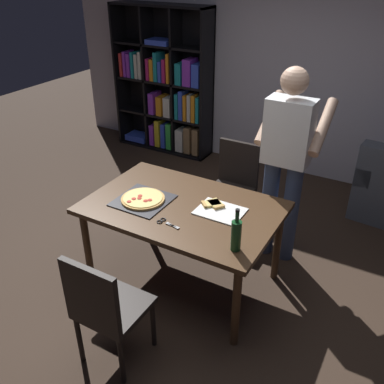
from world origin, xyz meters
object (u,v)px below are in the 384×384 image
at_px(chair_near_camera, 104,306).
at_px(wine_bottle, 236,235).
at_px(bookshelf, 167,89).
at_px(person_serving_pizza, 286,157).
at_px(dining_table, 183,214).
at_px(chair_far_side, 234,182).
at_px(kitchen_scissors, 165,222).
at_px(pepperoni_pizza_on_tray, 143,199).

bearing_deg(chair_near_camera, wine_bottle, 48.29).
height_order(bookshelf, person_serving_pizza, bookshelf).
height_order(dining_table, wine_bottle, wine_bottle).
relative_size(chair_far_side, wine_bottle, 2.85).
distance_m(chair_near_camera, person_serving_pizza, 1.90).
bearing_deg(bookshelf, person_serving_pizza, -35.84).
xyz_separation_m(chair_near_camera, wine_bottle, (0.60, 0.67, 0.36)).
relative_size(chair_near_camera, kitchen_scissors, 4.57).
relative_size(chair_near_camera, bookshelf, 0.46).
xyz_separation_m(pepperoni_pizza_on_tray, kitchen_scissors, (0.33, -0.18, -0.01)).
bearing_deg(chair_near_camera, dining_table, 90.00).
distance_m(person_serving_pizza, pepperoni_pizza_on_tray, 1.25).
height_order(person_serving_pizza, kitchen_scissors, person_serving_pizza).
bearing_deg(chair_far_side, chair_near_camera, -90.00).
bearing_deg(dining_table, chair_near_camera, -90.00).
distance_m(bookshelf, wine_bottle, 3.52).
relative_size(dining_table, chair_near_camera, 1.68).
height_order(dining_table, bookshelf, bookshelf).
bearing_deg(pepperoni_pizza_on_tray, person_serving_pizza, 44.46).
bearing_deg(chair_far_side, bookshelf, 140.18).
height_order(chair_far_side, pepperoni_pizza_on_tray, chair_far_side).
bearing_deg(person_serving_pizza, bookshelf, 144.16).
bearing_deg(kitchen_scissors, chair_near_camera, -91.39).
xyz_separation_m(person_serving_pizza, wine_bottle, (0.04, -1.08, -0.13)).
distance_m(dining_table, pepperoni_pizza_on_tray, 0.34).
distance_m(chair_far_side, wine_bottle, 1.47).
bearing_deg(chair_near_camera, person_serving_pizza, 72.16).
distance_m(bookshelf, pepperoni_pizza_on_tray, 2.82).
distance_m(chair_far_side, bookshelf, 2.20).
bearing_deg(kitchen_scissors, wine_bottle, -3.33).
bearing_deg(chair_far_side, person_serving_pizza, -21.37).
height_order(chair_far_side, kitchen_scissors, chair_far_side).
xyz_separation_m(chair_far_side, kitchen_scissors, (0.02, -1.26, 0.24)).
xyz_separation_m(dining_table, person_serving_pizza, (0.56, 0.76, 0.32)).
height_order(pepperoni_pizza_on_tray, wine_bottle, wine_bottle).
bearing_deg(dining_table, person_serving_pizza, 53.62).
xyz_separation_m(chair_near_camera, chair_far_side, (0.00, 1.97, 0.00)).
distance_m(chair_near_camera, wine_bottle, 0.97).
bearing_deg(dining_table, wine_bottle, -27.45).
bearing_deg(wine_bottle, person_serving_pizza, 91.96).
height_order(bookshelf, pepperoni_pizza_on_tray, bookshelf).
xyz_separation_m(person_serving_pizza, kitchen_scissors, (-0.55, -1.04, -0.24)).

